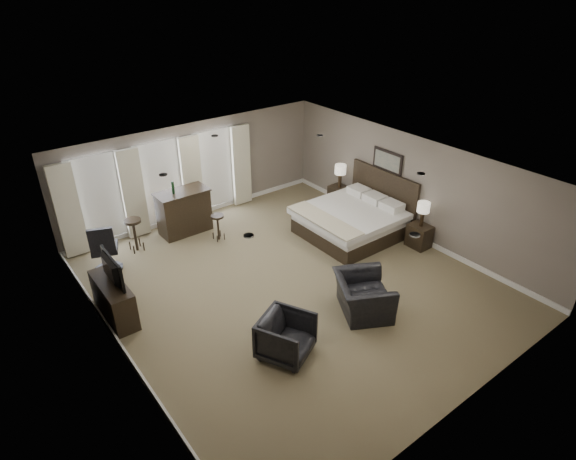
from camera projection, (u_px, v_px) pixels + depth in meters
room at (292, 232)px, 9.93m from camera, size 7.60×8.60×2.64m
window_bay at (163, 185)px, 12.29m from camera, size 5.25×0.20×2.30m
bed at (353, 208)px, 12.13m from camera, size 2.34×2.23×1.49m
nightstand_near at (419, 236)px, 11.82m from camera, size 0.43×0.53×0.58m
nightstand_far at (339, 196)px, 13.83m from camera, size 0.44×0.54×0.59m
lamp_near at (423, 214)px, 11.52m from camera, size 0.30×0.30×0.62m
lamp_far at (340, 176)px, 13.52m from camera, size 0.32×0.32×0.66m
wall_art at (387, 161)px, 12.24m from camera, size 0.04×0.96×0.56m
dresser at (114, 300)px, 9.38m from camera, size 0.45×1.39×0.80m
tv at (110, 280)px, 9.16m from camera, size 0.58×1.00×0.13m
armchair_near at (363, 290)px, 9.48m from camera, size 1.23×1.40×1.03m
armchair_far at (286, 335)px, 8.43m from camera, size 1.13×1.11×0.89m
bar_counter at (184, 212)px, 12.34m from camera, size 1.33×0.69×1.16m
bar_stool_left at (135, 235)px, 11.60m from camera, size 0.48×0.48×0.84m
bar_stool_right at (218, 227)px, 12.09m from camera, size 0.40×0.40×0.69m
desk_chair at (105, 247)px, 10.73m from camera, size 0.80×0.80×1.21m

